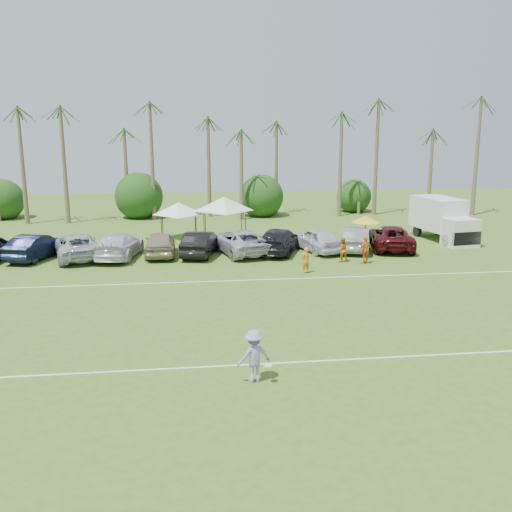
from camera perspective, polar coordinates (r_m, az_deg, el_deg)
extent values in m
plane|color=#3E601C|center=(19.97, -1.86, -13.19)|extent=(120.00, 120.00, 0.00)
cube|color=white|center=(21.77, -2.37, -10.88)|extent=(80.00, 0.10, 0.01)
cube|color=white|center=(33.09, -4.15, -2.53)|extent=(80.00, 0.10, 0.01)
cone|color=brown|center=(58.10, -22.75, 7.66)|extent=(0.44, 0.44, 9.00)
cone|color=brown|center=(56.95, -17.90, 8.45)|extent=(0.44, 0.44, 10.00)
cone|color=brown|center=(56.32, -13.88, 9.16)|extent=(0.44, 0.44, 11.00)
cone|color=brown|center=(56.12, -9.71, 7.80)|extent=(0.44, 0.44, 8.00)
cone|color=brown|center=(56.05, -5.59, 8.43)|extent=(0.44, 0.44, 9.00)
cone|color=brown|center=(56.28, -1.48, 9.01)|extent=(0.44, 0.44, 10.00)
cone|color=brown|center=(56.78, 2.59, 9.54)|extent=(0.44, 0.44, 11.00)
cone|color=brown|center=(57.95, 7.50, 8.03)|extent=(0.44, 0.44, 8.00)
cone|color=brown|center=(59.37, 12.24, 8.44)|extent=(0.44, 0.44, 9.00)
cone|color=brown|center=(61.17, 16.74, 8.79)|extent=(0.44, 0.44, 10.00)
cone|color=brown|center=(62.86, 20.15, 9.10)|extent=(0.44, 0.44, 11.00)
cylinder|color=brown|center=(60.01, -24.04, 4.01)|extent=(0.30, 0.30, 1.40)
sphere|color=#163C10|center=(59.87, -24.13, 5.05)|extent=(4.00, 4.00, 4.00)
cylinder|color=brown|center=(57.60, -11.54, 4.54)|extent=(0.30, 0.30, 1.40)
sphere|color=#163C10|center=(57.46, -11.59, 5.63)|extent=(4.00, 4.00, 4.00)
cylinder|color=brown|center=(57.94, 0.42, 4.85)|extent=(0.30, 0.30, 1.40)
sphere|color=#163C10|center=(57.80, 0.42, 5.93)|extent=(4.00, 4.00, 4.00)
cylinder|color=brown|center=(60.08, 9.95, 4.94)|extent=(0.30, 0.30, 1.40)
sphere|color=#163C10|center=(59.94, 9.99, 5.98)|extent=(4.00, 4.00, 4.00)
imported|color=orange|center=(34.79, 4.98, -0.42)|extent=(0.69, 0.60, 1.61)
imported|color=#CB6116|center=(37.98, 8.60, 0.62)|extent=(0.87, 0.72, 1.63)
imported|color=orange|center=(37.72, 10.90, 0.59)|extent=(1.15, 0.84, 1.81)
cube|color=silver|center=(47.51, 17.71, 4.10)|extent=(3.09, 4.87, 2.48)
cube|color=silver|center=(45.07, 19.79, 2.22)|extent=(2.51, 2.09, 2.08)
cube|color=black|center=(44.52, 20.30, 1.67)|extent=(2.30, 0.61, 0.99)
cube|color=#E5590C|center=(48.26, 18.93, 3.60)|extent=(0.24, 1.58, 0.89)
cylinder|color=black|center=(44.78, 18.54, 1.47)|extent=(0.42, 0.93, 0.89)
cylinder|color=black|center=(45.90, 20.61, 1.58)|extent=(0.42, 0.93, 0.89)
cylinder|color=black|center=(48.23, 15.83, 2.43)|extent=(0.42, 0.93, 0.89)
cylinder|color=black|center=(49.28, 17.81, 2.51)|extent=(0.42, 0.93, 0.89)
cylinder|color=black|center=(44.68, -9.43, 2.61)|extent=(0.06, 0.06, 1.91)
cylinder|color=black|center=(44.66, -6.00, 2.71)|extent=(0.06, 0.06, 1.91)
cylinder|color=black|center=(47.31, -9.32, 3.18)|extent=(0.06, 0.06, 1.91)
cylinder|color=black|center=(47.29, -6.08, 3.28)|extent=(0.06, 0.06, 1.91)
pyramid|color=white|center=(45.68, -7.78, 5.32)|extent=(4.13, 4.13, 0.96)
cylinder|color=black|center=(44.06, -5.08, 2.79)|extent=(0.06, 0.06, 2.21)
cylinder|color=black|center=(44.28, -1.05, 2.89)|extent=(0.06, 0.06, 2.21)
cylinder|color=black|center=(47.12, -5.23, 3.44)|extent=(0.06, 0.06, 2.21)
cylinder|color=black|center=(47.33, -1.46, 3.53)|extent=(0.06, 0.06, 2.21)
pyramid|color=silver|center=(45.35, -3.24, 5.92)|extent=(4.77, 4.77, 1.10)
cylinder|color=black|center=(42.57, 10.86, 2.21)|extent=(0.05, 0.05, 2.15)
cone|color=yellow|center=(42.39, 10.92, 3.64)|extent=(2.15, 2.15, 0.49)
imported|color=#8A89C2|center=(20.15, -0.20, -9.96)|extent=(1.36, 0.97, 1.90)
cylinder|color=white|center=(20.08, 1.23, -10.89)|extent=(0.27, 0.27, 0.03)
imported|color=black|center=(41.21, -21.20, 0.91)|extent=(3.25, 5.48, 1.71)
imported|color=#ADB4BD|center=(40.43, -17.45, 0.97)|extent=(4.37, 6.68, 1.71)
imported|color=silver|center=(39.89, -13.56, 1.05)|extent=(3.30, 6.19, 1.71)
imported|color=gray|center=(39.92, -9.56, 1.24)|extent=(2.02, 5.01, 1.71)
imported|color=black|center=(39.67, -5.56, 1.29)|extent=(3.04, 5.47, 1.71)
imported|color=#B2B5C1|center=(40.07, -1.60, 1.46)|extent=(4.27, 6.65, 1.71)
imported|color=black|center=(40.44, 2.32, 1.56)|extent=(4.42, 6.35, 1.71)
imported|color=silver|center=(40.94, 6.17, 1.63)|extent=(3.29, 5.37, 1.71)
imported|color=gray|center=(41.68, 9.88, 1.72)|extent=(3.16, 5.48, 1.71)
imported|color=#450D11|center=(42.78, 13.36, 1.84)|extent=(4.13, 6.62, 1.71)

